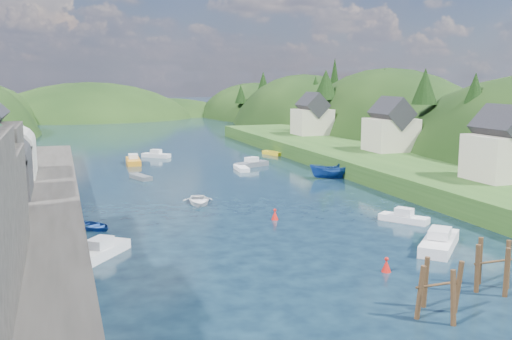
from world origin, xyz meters
name	(u,v)px	position (x,y,z in m)	size (l,w,h in m)	color
ground	(206,174)	(0.00, 50.00, 0.00)	(600.00, 600.00, 0.00)	black
hillside_right	(385,178)	(45.00, 75.00, -7.41)	(36.00, 245.56, 48.00)	black
far_hills	(124,148)	(1.22, 174.01, -10.80)	(103.00, 68.00, 44.00)	black
hill_trees	(183,93)	(-0.01, 64.73, 11.13)	(89.50, 149.95, 12.90)	black
quay_left	(6,238)	(-24.00, 20.00, 1.00)	(12.00, 110.00, 2.00)	#2D2B28
terrace_right	(396,167)	(25.00, 40.00, 1.20)	(16.00, 120.00, 2.40)	#234719
right_bank_cottages	(384,129)	(28.00, 48.33, 5.84)	(9.00, 59.24, 8.41)	beige
piling_cluster_near	(439,294)	(0.86, -2.16, 1.33)	(3.14, 2.94, 3.81)	#382314
piling_cluster_far	(492,270)	(6.71, 0.12, 1.34)	(2.93, 2.76, 3.83)	#382314
channel_buoy_near	(386,265)	(2.12, 5.46, 0.48)	(0.70, 0.70, 1.10)	#B9140E
channel_buoy_far	(275,215)	(-0.07, 22.14, 0.48)	(0.70, 0.70, 1.10)	#B9140E
moored_boats	(259,213)	(-1.62, 22.52, 0.67)	(37.56, 89.16, 2.44)	silver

